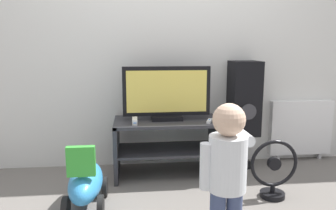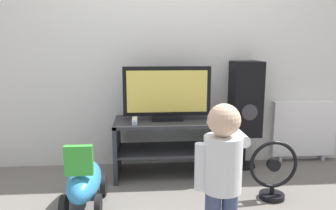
# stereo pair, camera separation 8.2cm
# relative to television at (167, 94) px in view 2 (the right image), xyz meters

# --- Properties ---
(ground_plane) EXTENTS (16.00, 16.00, 0.00)m
(ground_plane) POSITION_rel_television_xyz_m (0.00, -0.27, -0.77)
(ground_plane) COLOR slate
(wall_back) EXTENTS (10.00, 0.06, 2.60)m
(wall_back) POSITION_rel_television_xyz_m (0.00, 0.30, 0.53)
(wall_back) COLOR silver
(wall_back) RESTS_ON ground_plane
(tv_stand) EXTENTS (0.97, 0.49, 0.53)m
(tv_stand) POSITION_rel_television_xyz_m (0.00, -0.02, -0.43)
(tv_stand) COLOR #2D2D33
(tv_stand) RESTS_ON ground_plane
(television) EXTENTS (0.81, 0.20, 0.49)m
(television) POSITION_rel_television_xyz_m (0.00, 0.00, 0.00)
(television) COLOR black
(television) RESTS_ON tv_stand
(game_console) EXTENTS (0.04, 0.16, 0.05)m
(game_console) POSITION_rel_television_xyz_m (-0.30, -0.14, -0.22)
(game_console) COLOR white
(game_console) RESTS_ON tv_stand
(remote_primary) EXTENTS (0.08, 0.13, 0.03)m
(remote_primary) POSITION_rel_television_xyz_m (0.37, -0.15, -0.23)
(remote_primary) COLOR white
(remote_primary) RESTS_ON tv_stand
(child) EXTENTS (0.34, 0.49, 0.88)m
(child) POSITION_rel_television_xyz_m (0.24, -1.19, -0.25)
(child) COLOR #3F4C72
(child) RESTS_ON ground_plane
(speaker_tower) EXTENTS (0.28, 0.29, 1.06)m
(speaker_tower) POSITION_rel_television_xyz_m (0.78, 0.11, -0.09)
(speaker_tower) COLOR black
(speaker_tower) RESTS_ON ground_plane
(floor_fan) EXTENTS (0.39, 0.20, 0.48)m
(floor_fan) POSITION_rel_television_xyz_m (0.80, -0.60, -0.55)
(floor_fan) COLOR black
(floor_fan) RESTS_ON ground_plane
(ride_on_toy) EXTENTS (0.28, 0.62, 0.53)m
(ride_on_toy) POSITION_rel_television_xyz_m (-0.67, -0.62, -0.57)
(ride_on_toy) COLOR #338CD1
(ride_on_toy) RESTS_ON ground_plane
(radiator) EXTENTS (0.67, 0.08, 0.64)m
(radiator) POSITION_rel_television_xyz_m (1.45, 0.23, -0.42)
(radiator) COLOR white
(radiator) RESTS_ON ground_plane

